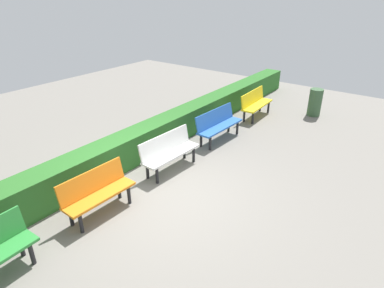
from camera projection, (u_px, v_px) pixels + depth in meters
The scene contains 7 objects.
ground_plane at pixel (163, 194), 6.82m from camera, with size 19.81×19.81×0.00m, color gray.
bench_yellow at pixel (255, 103), 10.68m from camera, with size 1.55×0.51×0.86m.
bench_blue at pixel (218, 124), 9.05m from camera, with size 1.65×0.54×0.86m.
bench_white at pixel (169, 151), 7.56m from camera, with size 1.58×0.54×0.86m.
bench_orange at pixel (97, 191), 6.07m from camera, with size 1.42×0.50×0.86m.
hedge_row at pixel (141, 143), 8.19m from camera, with size 15.81×0.62×0.76m, color #2D6B28.
trash_bin at pixel (315, 102), 10.81m from camera, with size 0.42×0.42×0.90m, color #385938.
Camera 1 is at (4.19, 3.88, 3.91)m, focal length 30.61 mm.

